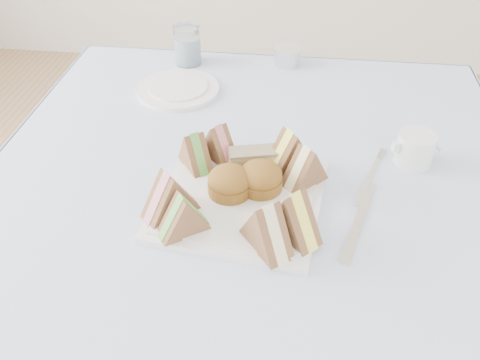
# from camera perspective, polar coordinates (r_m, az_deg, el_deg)

# --- Properties ---
(table) EXTENTS (0.90, 0.90, 0.74)m
(table) POSITION_cam_1_polar(r_m,az_deg,el_deg) (1.23, 1.21, -13.00)
(table) COLOR brown
(table) RESTS_ON floor
(tablecloth) EXTENTS (1.02, 1.02, 0.01)m
(tablecloth) POSITION_cam_1_polar(r_m,az_deg,el_deg) (0.96, 1.51, 0.84)
(tablecloth) COLOR silver
(tablecloth) RESTS_ON table
(serving_plate) EXTENTS (0.31, 0.31, 0.01)m
(serving_plate) POSITION_cam_1_polar(r_m,az_deg,el_deg) (0.89, 0.00, -2.21)
(serving_plate) COLOR white
(serving_plate) RESTS_ON tablecloth
(sandwich_fl_a) EXTENTS (0.10, 0.10, 0.08)m
(sandwich_fl_a) POSITION_cam_1_polar(r_m,az_deg,el_deg) (0.83, -7.93, -1.51)
(sandwich_fl_a) COLOR brown
(sandwich_fl_a) RESTS_ON serving_plate
(sandwich_fl_b) EXTENTS (0.09, 0.08, 0.07)m
(sandwich_fl_b) POSITION_cam_1_polar(r_m,az_deg,el_deg) (0.80, -6.41, -3.77)
(sandwich_fl_b) COLOR brown
(sandwich_fl_b) RESTS_ON serving_plate
(sandwich_fr_a) EXTENTS (0.10, 0.10, 0.09)m
(sandwich_fr_a) POSITION_cam_1_polar(r_m,az_deg,el_deg) (0.79, 6.02, -3.78)
(sandwich_fr_a) COLOR brown
(sandwich_fr_a) RESTS_ON serving_plate
(sandwich_fr_b) EXTENTS (0.09, 0.10, 0.08)m
(sandwich_fr_b) POSITION_cam_1_polar(r_m,az_deg,el_deg) (0.77, 3.02, -5.13)
(sandwich_fr_b) COLOR brown
(sandwich_fr_b) RESTS_ON serving_plate
(sandwich_bl_a) EXTENTS (0.08, 0.09, 0.07)m
(sandwich_bl_a) POSITION_cam_1_polar(r_m,az_deg,el_deg) (0.94, -5.10, 3.37)
(sandwich_bl_a) COLOR brown
(sandwich_bl_a) RESTS_ON serving_plate
(sandwich_bl_b) EXTENTS (0.09, 0.09, 0.07)m
(sandwich_bl_b) POSITION_cam_1_polar(r_m,az_deg,el_deg) (0.95, -2.44, 4.29)
(sandwich_bl_b) COLOR brown
(sandwich_bl_b) RESTS_ON serving_plate
(sandwich_br_a) EXTENTS (0.09, 0.09, 0.08)m
(sandwich_br_a) POSITION_cam_1_polar(r_m,az_deg,el_deg) (0.90, 7.36, 1.66)
(sandwich_br_a) COLOR brown
(sandwich_br_a) RESTS_ON serving_plate
(sandwich_br_b) EXTENTS (0.10, 0.09, 0.08)m
(sandwich_br_b) POSITION_cam_1_polar(r_m,az_deg,el_deg) (0.93, 5.54, 3.39)
(sandwich_br_b) COLOR brown
(sandwich_br_b) RESTS_ON serving_plate
(scone_left) EXTENTS (0.08, 0.08, 0.05)m
(scone_left) POSITION_cam_1_polar(r_m,az_deg,el_deg) (0.88, -1.18, -0.23)
(scone_left) COLOR olive
(scone_left) RESTS_ON serving_plate
(scone_right) EXTENTS (0.08, 0.08, 0.05)m
(scone_right) POSITION_cam_1_polar(r_m,az_deg,el_deg) (0.89, 2.34, 0.27)
(scone_right) COLOR olive
(scone_right) RESTS_ON serving_plate
(pastry_slice) EXTENTS (0.10, 0.06, 0.04)m
(pastry_slice) POSITION_cam_1_polar(r_m,az_deg,el_deg) (0.93, 1.54, 2.31)
(pastry_slice) COLOR tan
(pastry_slice) RESTS_ON serving_plate
(side_plate) EXTENTS (0.20, 0.20, 0.01)m
(side_plate) POSITION_cam_1_polar(r_m,az_deg,el_deg) (1.23, -6.95, 10.07)
(side_plate) COLOR white
(side_plate) RESTS_ON tablecloth
(water_glass) EXTENTS (0.08, 0.08, 0.10)m
(water_glass) POSITION_cam_1_polar(r_m,az_deg,el_deg) (1.34, -5.91, 14.84)
(water_glass) COLOR white
(water_glass) RESTS_ON tablecloth
(tea_strainer) EXTENTS (0.09, 0.09, 0.04)m
(tea_strainer) POSITION_cam_1_polar(r_m,az_deg,el_deg) (1.34, 5.29, 13.61)
(tea_strainer) COLOR silver
(tea_strainer) RESTS_ON tablecloth
(knife) EXTENTS (0.07, 0.21, 0.00)m
(knife) POSITION_cam_1_polar(r_m,az_deg,el_deg) (0.88, 13.23, -4.45)
(knife) COLOR silver
(knife) RESTS_ON tablecloth
(fork) EXTENTS (0.06, 0.15, 0.00)m
(fork) POSITION_cam_1_polar(r_m,az_deg,el_deg) (0.96, 14.16, -0.10)
(fork) COLOR silver
(fork) RESTS_ON tablecloth
(creamer_jug) EXTENTS (0.09, 0.09, 0.06)m
(creamer_jug) POSITION_cam_1_polar(r_m,az_deg,el_deg) (1.02, 19.05, 3.31)
(creamer_jug) COLOR white
(creamer_jug) RESTS_ON tablecloth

